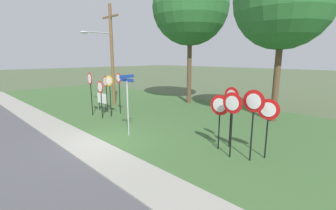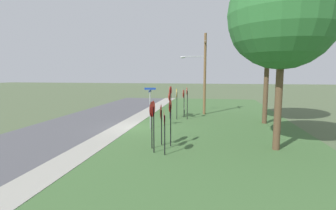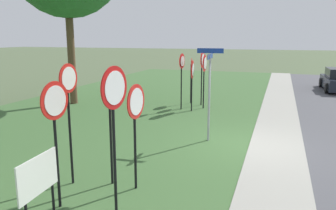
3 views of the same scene
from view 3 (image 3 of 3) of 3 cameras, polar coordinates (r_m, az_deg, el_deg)
The scene contains 15 objects.
ground_plane at distance 10.71m, azimuth 13.64°, elevation -6.88°, with size 160.00×160.00×0.00m, color #4C5B3D.
sidewalk_strip at distance 10.67m, azimuth 17.95°, elevation -7.02°, with size 44.00×1.60×0.06m, color #99968C.
grass_median at distance 12.64m, azimuth -14.60°, elevation -3.99°, with size 44.00×12.00×0.04m, color #3D6033.
stop_sign_near_left at distance 7.10m, azimuth -5.50°, elevation -1.53°, with size 0.74×0.11×2.32m.
stop_sign_near_right at distance 6.59m, azimuth -18.61°, elevation -2.01°, with size 0.72×0.11×2.49m.
stop_sign_far_left at distance 7.37m, azimuth -9.72°, elevation 0.53°, with size 0.66×0.14×2.64m.
stop_sign_far_center at distance 6.02m, azimuth -9.11°, elevation -0.47°, with size 0.77×0.13×2.80m.
stop_sign_far_right at distance 7.59m, azimuth -16.48°, elevation 0.91°, with size 0.64×0.09×2.73m.
yield_sign_near_left at distance 14.84m, azimuth 4.22°, elevation 5.35°, with size 0.83×0.12×2.28m.
yield_sign_near_right at distance 16.63m, azimuth 4.06°, elevation 6.01°, with size 0.77×0.17×2.27m.
yield_sign_far_left at distance 15.15m, azimuth 2.41°, elevation 6.30°, with size 0.69×0.12×2.55m.
yield_sign_far_right at distance 16.18m, azimuth 5.89°, elevation 6.85°, with size 0.81×0.10×2.63m.
yield_sign_center at distance 15.47m, azimuth 6.27°, elevation 6.24°, with size 0.79×0.10×2.49m.
street_name_post at distance 10.57m, azimuth 7.05°, elevation 3.11°, with size 0.96×0.82×2.94m.
notice_board at distance 6.45m, azimuth -21.19°, elevation -11.65°, with size 1.10×0.11×1.25m.
Camera 3 is at (-10.15, -0.77, 3.33)m, focal length 35.84 mm.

